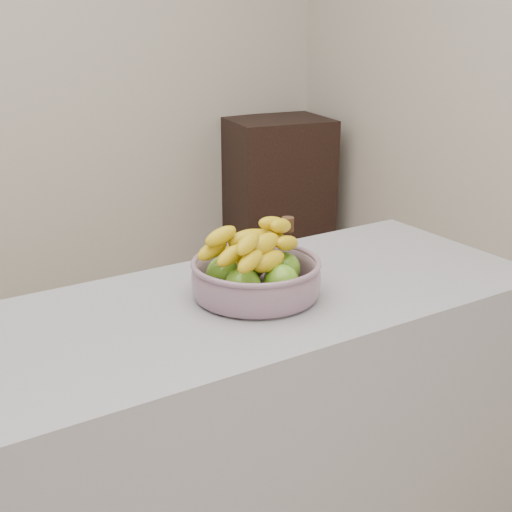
# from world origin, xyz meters

# --- Properties ---
(counter) EXTENTS (2.00, 0.60, 0.90)m
(counter) POSITION_xyz_m (0.00, -0.12, 0.45)
(counter) COLOR #94949C
(counter) RESTS_ON ground
(cabinet) EXTENTS (0.60, 0.51, 0.96)m
(cabinet) POSITION_xyz_m (1.65, 1.78, 0.48)
(cabinet) COLOR black
(cabinet) RESTS_ON ground
(fruit_bowl) EXTENTS (0.30, 0.30, 0.17)m
(fruit_bowl) POSITION_xyz_m (0.29, -0.12, 0.96)
(fruit_bowl) COLOR #8F99AC
(fruit_bowl) RESTS_ON counter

